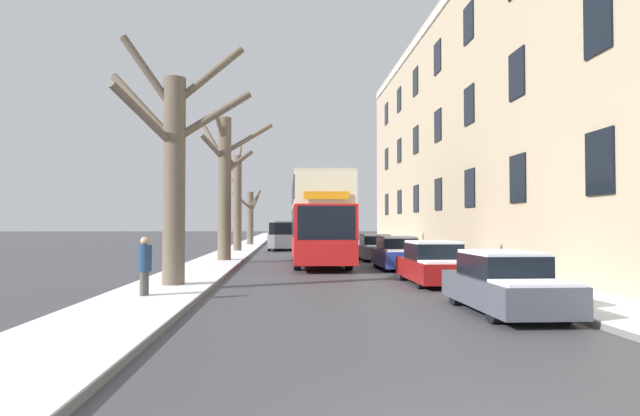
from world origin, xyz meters
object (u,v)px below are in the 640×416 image
(bare_tree_left_0, at_px, (173,165))
(bare_tree_left_2, at_px, (236,197))
(parked_car_3, at_px, (375,248))
(double_decker_bus, at_px, (319,216))
(pedestrian_left_sidewalk, at_px, (144,266))
(bare_tree_left_1, at_px, (225,182))
(parked_car_2, at_px, (397,254))
(parked_car_0, at_px, (505,284))
(oncoming_van, at_px, (281,234))
(bare_tree_left_3, at_px, (250,216))
(parked_car_1, at_px, (434,264))

(bare_tree_left_0, relative_size, bare_tree_left_2, 0.96)
(parked_car_3, bearing_deg, double_decker_bus, -134.01)
(parked_car_3, height_order, pedestrian_left_sidewalk, pedestrian_left_sidewalk)
(pedestrian_left_sidewalk, bearing_deg, bare_tree_left_1, -175.99)
(double_decker_bus, height_order, parked_car_2, double_decker_bus)
(parked_car_2, distance_m, parked_car_3, 6.40)
(parked_car_3, xyz_separation_m, pedestrian_left_sidewalk, (-8.68, -16.55, 0.26))
(bare_tree_left_1, height_order, parked_car_2, bare_tree_left_1)
(parked_car_0, bearing_deg, parked_car_2, 90.00)
(parked_car_0, bearing_deg, oncoming_van, 99.59)
(bare_tree_left_0, xyz_separation_m, bare_tree_left_3, (0.14, 35.15, -1.10))
(bare_tree_left_2, distance_m, bare_tree_left_3, 12.30)
(double_decker_bus, distance_m, oncoming_van, 16.78)
(parked_car_1, bearing_deg, oncoming_van, 101.84)
(bare_tree_left_3, bearing_deg, bare_tree_left_1, -89.62)
(bare_tree_left_1, distance_m, pedestrian_left_sidewalk, 15.29)
(parked_car_0, height_order, pedestrian_left_sidewalk, pedestrian_left_sidewalk)
(bare_tree_left_3, bearing_deg, oncoming_van, -70.35)
(bare_tree_left_1, bearing_deg, bare_tree_left_2, 91.88)
(parked_car_3, bearing_deg, parked_car_2, -90.00)
(parked_car_0, bearing_deg, double_decker_bus, 102.24)
(pedestrian_left_sidewalk, bearing_deg, double_decker_bus, 163.76)
(bare_tree_left_2, bearing_deg, oncoming_van, 52.56)
(oncoming_van, bearing_deg, bare_tree_left_3, 109.65)
(bare_tree_left_3, height_order, parked_car_0, bare_tree_left_3)
(bare_tree_left_1, xyz_separation_m, bare_tree_left_3, (-0.15, 22.92, -1.48))
(parked_car_1, height_order, parked_car_3, parked_car_3)
(pedestrian_left_sidewalk, bearing_deg, bare_tree_left_3, -174.61)
(bare_tree_left_0, distance_m, bare_tree_left_2, 22.91)
(bare_tree_left_2, relative_size, parked_car_2, 1.90)
(parked_car_2, xyz_separation_m, parked_car_3, (0.00, 6.40, -0.02))
(bare_tree_left_2, bearing_deg, pedestrian_left_sidewalk, -90.32)
(bare_tree_left_0, height_order, parked_car_1, bare_tree_left_0)
(parked_car_0, xyz_separation_m, pedestrian_left_sidewalk, (-8.68, 2.42, 0.28))
(parked_car_2, height_order, pedestrian_left_sidewalk, pedestrian_left_sidewalk)
(bare_tree_left_0, xyz_separation_m, oncoming_van, (3.06, 26.98, -2.63))
(parked_car_0, xyz_separation_m, parked_car_2, (-0.00, 12.57, 0.04))
(parked_car_1, distance_m, parked_car_3, 12.72)
(oncoming_van, bearing_deg, parked_car_3, -67.56)
(bare_tree_left_1, bearing_deg, parked_car_2, -30.25)
(parked_car_2, bearing_deg, parked_car_3, 90.00)
(parked_car_1, relative_size, oncoming_van, 0.80)
(double_decker_bus, distance_m, parked_car_2, 4.78)
(double_decker_bus, bearing_deg, bare_tree_left_0, -116.26)
(parked_car_0, bearing_deg, parked_car_3, 90.00)
(parked_car_1, height_order, pedestrian_left_sidewalk, pedestrian_left_sidewalk)
(bare_tree_left_0, distance_m, bare_tree_left_1, 12.24)
(bare_tree_left_1, xyz_separation_m, pedestrian_left_sidewalk, (-0.49, -14.92, -3.29))
(parked_car_2, bearing_deg, bare_tree_left_1, 149.75)
(parked_car_0, height_order, parked_car_2, parked_car_2)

